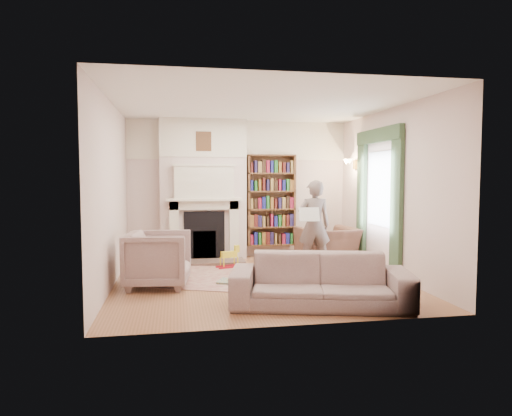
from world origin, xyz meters
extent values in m
plane|color=brown|center=(0.00, 0.00, 0.00)|extent=(4.50, 4.50, 0.00)
plane|color=white|center=(0.00, 0.00, 2.80)|extent=(4.50, 4.50, 0.00)
plane|color=beige|center=(0.00, 2.25, 1.40)|extent=(4.50, 0.00, 4.50)
plane|color=beige|center=(0.00, -2.25, 1.40)|extent=(4.50, 0.00, 4.50)
plane|color=beige|center=(-2.25, 0.00, 1.40)|extent=(0.00, 4.50, 4.50)
plane|color=beige|center=(2.25, 0.00, 1.40)|extent=(0.00, 4.50, 4.50)
cube|color=beige|center=(-0.75, 2.08, 1.40)|extent=(1.70, 0.35, 2.80)
cube|color=silver|center=(-0.75, 1.79, 1.22)|extent=(1.47, 0.24, 0.05)
cube|color=black|center=(-0.75, 1.88, 0.50)|extent=(0.80, 0.06, 0.96)
cube|color=silver|center=(-0.75, 1.81, 1.55)|extent=(1.15, 0.18, 0.62)
cube|color=brown|center=(0.65, 2.12, 1.18)|extent=(1.00, 0.24, 1.85)
cube|color=silver|center=(2.23, 0.40, 1.45)|extent=(0.02, 0.90, 1.30)
cube|color=#31492F|center=(2.20, -0.30, 1.20)|extent=(0.07, 0.32, 2.40)
cube|color=#31492F|center=(2.20, 1.10, 1.20)|extent=(0.07, 0.32, 2.40)
cube|color=#31492F|center=(2.19, 0.40, 2.38)|extent=(0.09, 1.70, 0.24)
cube|color=#B8A98B|center=(-0.35, 0.18, 0.01)|extent=(2.77, 2.46, 0.01)
imported|color=brown|center=(1.57, 1.26, 0.34)|extent=(1.17, 1.06, 0.68)
imported|color=#AFA290|center=(-1.57, -0.15, 0.42)|extent=(1.03, 1.01, 0.85)
imported|color=#B2A093|center=(0.52, -1.56, 0.33)|extent=(2.42, 1.40, 0.67)
imported|color=#63544F|center=(1.12, 0.66, 0.80)|extent=(0.61, 0.42, 1.60)
cube|color=silver|center=(0.97, 0.46, 1.01)|extent=(0.36, 0.12, 0.24)
cylinder|color=#A4A7AC|center=(-1.38, 1.29, 0.28)|extent=(0.28, 0.28, 0.55)
cube|color=gold|center=(-0.47, -0.09, 0.03)|extent=(0.46, 0.46, 0.03)
cube|color=#B73315|center=(-0.36, -0.03, 0.04)|extent=(0.30, 0.22, 0.05)
cube|color=red|center=(0.54, -0.27, 0.02)|extent=(0.25, 0.19, 0.02)
cube|color=red|center=(0.11, -0.36, 0.02)|extent=(0.29, 0.26, 0.02)
cube|color=red|center=(0.47, -0.23, 0.02)|extent=(0.30, 0.27, 0.02)
cube|color=red|center=(0.20, -0.62, 0.02)|extent=(0.30, 0.29, 0.02)
camera|label=1|loc=(-1.30, -7.10, 1.67)|focal=32.00mm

